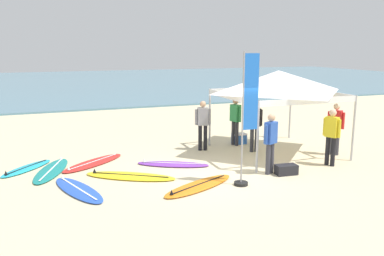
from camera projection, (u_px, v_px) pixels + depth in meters
name	position (u px, v px, depth m)	size (l,w,h in m)	color
ground_plane	(220.00, 173.00, 11.34)	(80.00, 80.00, 0.00)	beige
sea	(90.00, 82.00, 39.44)	(80.00, 36.00, 0.10)	#568499
canopy_tent	(278.00, 81.00, 13.06)	(3.50, 3.50, 2.75)	#B7B7BC
surfboard_purple	(173.00, 164.00, 12.08)	(2.20, 1.55, 0.19)	purple
surfboard_cyan	(27.00, 168.00, 11.67)	(1.64, 1.74, 0.19)	#23B2CC
surfboard_yellow	(130.00, 176.00, 10.96)	(2.52, 1.94, 0.19)	yellow
surfboard_blue	(78.00, 189.00, 9.93)	(1.36, 2.42, 0.19)	blue
surfboard_red	(93.00, 163.00, 12.22)	(2.26, 1.97, 0.19)	red
surfboard_teal	(51.00, 170.00, 11.48)	(1.39, 2.50, 0.19)	#19847F
surfboard_orange	(199.00, 186.00, 10.20)	(2.40, 1.61, 0.19)	orange
person_red	(336.00, 125.00, 13.08)	(0.39, 0.47, 1.71)	#383842
person_yellow	(331.00, 133.00, 11.87)	(0.34, 0.51, 1.71)	black
person_blue	(271.00, 139.00, 11.09)	(0.50, 0.36, 1.71)	#383842
person_black	(255.00, 123.00, 13.46)	(0.55, 0.24, 1.71)	#2D2D33
person_green	(235.00, 118.00, 14.34)	(0.32, 0.53, 1.71)	#2D2D33
person_grey	(203.00, 122.00, 13.65)	(0.53, 0.31, 1.71)	black
banner_flag	(246.00, 125.00, 10.09)	(0.60, 0.36, 3.40)	#99999E
gear_bag_near_tent	(286.00, 170.00, 11.19)	(0.60, 0.32, 0.28)	#232328
cooler_box	(239.00, 138.00, 14.72)	(0.50, 0.36, 0.39)	#2D60B7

